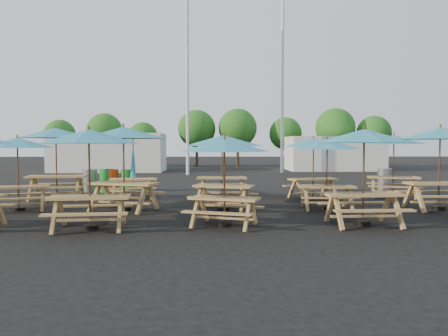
{
  "coord_description": "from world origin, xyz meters",
  "views": [
    {
      "loc": [
        -0.48,
        -14.47,
        1.94
      ],
      "look_at": [
        0.0,
        1.5,
        1.1
      ],
      "focal_mm": 35.0,
      "sensor_mm": 36.0,
      "label": 1
    }
  ],
  "objects_px": {
    "picnic_unit_6": "(225,149)",
    "picnic_unit_13": "(440,137)",
    "picnic_unit_3": "(89,141)",
    "waste_bin_1": "(111,181)",
    "picnic_unit_4": "(123,137)",
    "picnic_unit_11": "(313,145)",
    "waste_bin_0": "(90,180)",
    "waste_bin_2": "(107,181)",
    "picnic_unit_10": "(327,148)",
    "picnic_unit_7": "(224,144)",
    "picnic_unit_9": "(364,140)",
    "waste_bin_4": "(385,179)",
    "picnic_unit_5": "(133,174)",
    "picnic_unit_2": "(56,136)",
    "picnic_unit_8": "(222,143)",
    "picnic_unit_1": "(17,146)",
    "picnic_unit_14": "(394,143)",
    "waste_bin_3": "(128,181)"
  },
  "relations": [
    {
      "from": "waste_bin_2",
      "to": "picnic_unit_13",
      "type": "bearing_deg",
      "value": -25.18
    },
    {
      "from": "picnic_unit_4",
      "to": "picnic_unit_11",
      "type": "relative_size",
      "value": 1.15
    },
    {
      "from": "picnic_unit_2",
      "to": "picnic_unit_10",
      "type": "xyz_separation_m",
      "value": [
        8.98,
        -2.61,
        -0.39
      ]
    },
    {
      "from": "picnic_unit_6",
      "to": "picnic_unit_11",
      "type": "distance_m",
      "value": 6.26
    },
    {
      "from": "picnic_unit_10",
      "to": "waste_bin_1",
      "type": "relative_size",
      "value": 2.41
    },
    {
      "from": "picnic_unit_8",
      "to": "waste_bin_2",
      "type": "distance_m",
      "value": 5.37
    },
    {
      "from": "picnic_unit_6",
      "to": "picnic_unit_7",
      "type": "xyz_separation_m",
      "value": [
        0.06,
        2.62,
        0.13
      ]
    },
    {
      "from": "waste_bin_0",
      "to": "waste_bin_4",
      "type": "xyz_separation_m",
      "value": [
        12.46,
        0.17,
        0.0
      ]
    },
    {
      "from": "picnic_unit_11",
      "to": "waste_bin_0",
      "type": "distance_m",
      "value": 9.23
    },
    {
      "from": "picnic_unit_5",
      "to": "picnic_unit_14",
      "type": "relative_size",
      "value": 0.73
    },
    {
      "from": "picnic_unit_14",
      "to": "waste_bin_3",
      "type": "xyz_separation_m",
      "value": [
        -10.17,
        2.16,
        -1.56
      ]
    },
    {
      "from": "picnic_unit_2",
      "to": "waste_bin_0",
      "type": "distance_m",
      "value": 3.2
    },
    {
      "from": "waste_bin_2",
      "to": "picnic_unit_6",
      "type": "bearing_deg",
      "value": -59.18
    },
    {
      "from": "picnic_unit_11",
      "to": "waste_bin_3",
      "type": "relative_size",
      "value": 2.91
    },
    {
      "from": "picnic_unit_7",
      "to": "picnic_unit_14",
      "type": "height_order",
      "value": "picnic_unit_14"
    },
    {
      "from": "waste_bin_3",
      "to": "picnic_unit_9",
      "type": "bearing_deg",
      "value": -47.36
    },
    {
      "from": "picnic_unit_5",
      "to": "picnic_unit_6",
      "type": "relative_size",
      "value": 0.81
    },
    {
      "from": "picnic_unit_3",
      "to": "picnic_unit_8",
      "type": "distance_m",
      "value": 6.67
    },
    {
      "from": "waste_bin_1",
      "to": "waste_bin_2",
      "type": "height_order",
      "value": "same"
    },
    {
      "from": "picnic_unit_13",
      "to": "waste_bin_0",
      "type": "relative_size",
      "value": 2.68
    },
    {
      "from": "picnic_unit_10",
      "to": "waste_bin_0",
      "type": "relative_size",
      "value": 2.41
    },
    {
      "from": "picnic_unit_13",
      "to": "picnic_unit_3",
      "type": "bearing_deg",
      "value": -164.7
    },
    {
      "from": "picnic_unit_5",
      "to": "picnic_unit_8",
      "type": "height_order",
      "value": "picnic_unit_8"
    },
    {
      "from": "picnic_unit_11",
      "to": "picnic_unit_13",
      "type": "bearing_deg",
      "value": -57.74
    },
    {
      "from": "picnic_unit_4",
      "to": "waste_bin_1",
      "type": "xyz_separation_m",
      "value": [
        -1.54,
        5.15,
        -1.72
      ]
    },
    {
      "from": "picnic_unit_5",
      "to": "picnic_unit_13",
      "type": "height_order",
      "value": "picnic_unit_13"
    },
    {
      "from": "waste_bin_1",
      "to": "picnic_unit_4",
      "type": "bearing_deg",
      "value": -73.36
    },
    {
      "from": "picnic_unit_14",
      "to": "picnic_unit_2",
      "type": "bearing_deg",
      "value": -160.89
    },
    {
      "from": "picnic_unit_6",
      "to": "picnic_unit_13",
      "type": "bearing_deg",
      "value": 40.0
    },
    {
      "from": "waste_bin_2",
      "to": "waste_bin_4",
      "type": "distance_m",
      "value": 11.73
    },
    {
      "from": "picnic_unit_11",
      "to": "waste_bin_1",
      "type": "relative_size",
      "value": 2.91
    },
    {
      "from": "picnic_unit_14",
      "to": "waste_bin_3",
      "type": "distance_m",
      "value": 10.51
    },
    {
      "from": "picnic_unit_2",
      "to": "waste_bin_4",
      "type": "bearing_deg",
      "value": 7.02
    },
    {
      "from": "picnic_unit_7",
      "to": "picnic_unit_11",
      "type": "xyz_separation_m",
      "value": [
        3.3,
        2.66,
        -0.04
      ]
    },
    {
      "from": "picnic_unit_8",
      "to": "picnic_unit_4",
      "type": "bearing_deg",
      "value": -132.24
    },
    {
      "from": "picnic_unit_8",
      "to": "picnic_unit_1",
      "type": "bearing_deg",
      "value": -152.02
    },
    {
      "from": "picnic_unit_10",
      "to": "picnic_unit_9",
      "type": "bearing_deg",
      "value": -82.71
    },
    {
      "from": "picnic_unit_13",
      "to": "waste_bin_2",
      "type": "relative_size",
      "value": 2.68
    },
    {
      "from": "picnic_unit_13",
      "to": "waste_bin_1",
      "type": "height_order",
      "value": "picnic_unit_13"
    },
    {
      "from": "picnic_unit_14",
      "to": "waste_bin_4",
      "type": "relative_size",
      "value": 3.11
    },
    {
      "from": "picnic_unit_10",
      "to": "waste_bin_2",
      "type": "xyz_separation_m",
      "value": [
        -7.78,
        5.02,
        -1.39
      ]
    },
    {
      "from": "picnic_unit_14",
      "to": "waste_bin_3",
      "type": "height_order",
      "value": "picnic_unit_14"
    },
    {
      "from": "picnic_unit_7",
      "to": "picnic_unit_9",
      "type": "relative_size",
      "value": 1.18
    },
    {
      "from": "picnic_unit_2",
      "to": "picnic_unit_5",
      "type": "xyz_separation_m",
      "value": [
        2.67,
        0.26,
        -1.36
      ]
    },
    {
      "from": "waste_bin_2",
      "to": "waste_bin_0",
      "type": "bearing_deg",
      "value": 164.28
    },
    {
      "from": "picnic_unit_1",
      "to": "picnic_unit_10",
      "type": "relative_size",
      "value": 1.21
    },
    {
      "from": "picnic_unit_11",
      "to": "waste_bin_4",
      "type": "bearing_deg",
      "value": 20.71
    },
    {
      "from": "picnic_unit_2",
      "to": "picnic_unit_13",
      "type": "xyz_separation_m",
      "value": [
        12.31,
        -2.82,
        -0.08
      ]
    },
    {
      "from": "picnic_unit_2",
      "to": "waste_bin_3",
      "type": "height_order",
      "value": "picnic_unit_2"
    },
    {
      "from": "picnic_unit_2",
      "to": "picnic_unit_4",
      "type": "distance_m",
      "value": 3.99
    }
  ]
}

